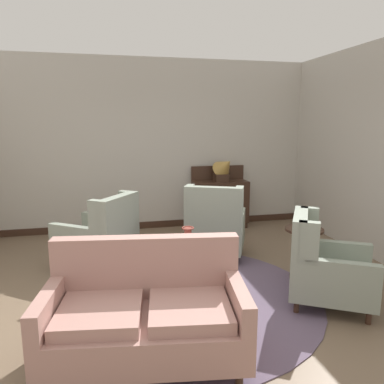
{
  "coord_description": "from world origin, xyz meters",
  "views": [
    {
      "loc": [
        -0.74,
        -3.49,
        1.93
      ],
      "look_at": [
        0.27,
        0.87,
        1.09
      ],
      "focal_mm": 34.55,
      "sensor_mm": 36.0,
      "label": 1
    }
  ],
  "objects_px": {
    "settee": "(146,315)",
    "sideboard": "(220,201)",
    "side_table": "(303,249)",
    "coffee_table": "(185,262)",
    "porcelain_vase": "(188,242)",
    "armchair_foreground_right": "(215,227)",
    "armchair_near_sideboard": "(324,267)",
    "gramophone": "(225,168)",
    "armchair_back_corner": "(101,238)"
  },
  "relations": [
    {
      "from": "settee",
      "to": "sideboard",
      "type": "distance_m",
      "value": 4.06
    },
    {
      "from": "armchair_foreground_right",
      "to": "settee",
      "type": "bearing_deg",
      "value": 84.81
    },
    {
      "from": "sideboard",
      "to": "gramophone",
      "type": "height_order",
      "value": "gramophone"
    },
    {
      "from": "armchair_near_sideboard",
      "to": "sideboard",
      "type": "height_order",
      "value": "sideboard"
    },
    {
      "from": "porcelain_vase",
      "to": "armchair_foreground_right",
      "type": "bearing_deg",
      "value": 59.35
    },
    {
      "from": "porcelain_vase",
      "to": "side_table",
      "type": "bearing_deg",
      "value": 5.11
    },
    {
      "from": "sideboard",
      "to": "gramophone",
      "type": "distance_m",
      "value": 0.64
    },
    {
      "from": "armchair_back_corner",
      "to": "gramophone",
      "type": "height_order",
      "value": "gramophone"
    },
    {
      "from": "porcelain_vase",
      "to": "settee",
      "type": "xyz_separation_m",
      "value": [
        -0.58,
        -1.06,
        -0.22
      ]
    },
    {
      "from": "gramophone",
      "to": "side_table",
      "type": "bearing_deg",
      "value": -83.65
    },
    {
      "from": "porcelain_vase",
      "to": "armchair_foreground_right",
      "type": "distance_m",
      "value": 1.26
    },
    {
      "from": "coffee_table",
      "to": "porcelain_vase",
      "type": "relative_size",
      "value": 2.78
    },
    {
      "from": "porcelain_vase",
      "to": "armchair_near_sideboard",
      "type": "xyz_separation_m",
      "value": [
        1.37,
        -0.51,
        -0.21
      ]
    },
    {
      "from": "armchair_back_corner",
      "to": "armchair_near_sideboard",
      "type": "height_order",
      "value": "armchair_back_corner"
    },
    {
      "from": "coffee_table",
      "to": "side_table",
      "type": "relative_size",
      "value": 1.33
    },
    {
      "from": "settee",
      "to": "sideboard",
      "type": "relative_size",
      "value": 1.48
    },
    {
      "from": "armchair_back_corner",
      "to": "settee",
      "type": "bearing_deg",
      "value": 46.12
    },
    {
      "from": "side_table",
      "to": "coffee_table",
      "type": "bearing_deg",
      "value": -174.88
    },
    {
      "from": "settee",
      "to": "armchair_near_sideboard",
      "type": "height_order",
      "value": "armchair_near_sideboard"
    },
    {
      "from": "armchair_foreground_right",
      "to": "armchair_near_sideboard",
      "type": "distance_m",
      "value": 1.75
    },
    {
      "from": "side_table",
      "to": "gramophone",
      "type": "xyz_separation_m",
      "value": [
        -0.26,
        2.38,
        0.74
      ]
    },
    {
      "from": "porcelain_vase",
      "to": "armchair_near_sideboard",
      "type": "bearing_deg",
      "value": -20.43
    },
    {
      "from": "coffee_table",
      "to": "settee",
      "type": "bearing_deg",
      "value": -117.39
    },
    {
      "from": "coffee_table",
      "to": "side_table",
      "type": "distance_m",
      "value": 1.53
    },
    {
      "from": "sideboard",
      "to": "porcelain_vase",
      "type": "bearing_deg",
      "value": -114.35
    },
    {
      "from": "porcelain_vase",
      "to": "sideboard",
      "type": "bearing_deg",
      "value": 65.65
    },
    {
      "from": "settee",
      "to": "armchair_foreground_right",
      "type": "relative_size",
      "value": 1.55
    },
    {
      "from": "armchair_near_sideboard",
      "to": "sideboard",
      "type": "xyz_separation_m",
      "value": [
        -0.19,
        3.11,
        0.08
      ]
    },
    {
      "from": "armchair_foreground_right",
      "to": "armchair_near_sideboard",
      "type": "xyz_separation_m",
      "value": [
        0.73,
        -1.59,
        -0.04
      ]
    },
    {
      "from": "armchair_foreground_right",
      "to": "side_table",
      "type": "xyz_separation_m",
      "value": [
        0.85,
        -0.94,
        -0.07
      ]
    },
    {
      "from": "coffee_table",
      "to": "armchair_near_sideboard",
      "type": "distance_m",
      "value": 1.49
    },
    {
      "from": "side_table",
      "to": "sideboard",
      "type": "distance_m",
      "value": 2.49
    },
    {
      "from": "porcelain_vase",
      "to": "armchair_back_corner",
      "type": "bearing_deg",
      "value": 133.8
    },
    {
      "from": "coffee_table",
      "to": "armchair_near_sideboard",
      "type": "height_order",
      "value": "armchair_near_sideboard"
    },
    {
      "from": "coffee_table",
      "to": "settee",
      "type": "height_order",
      "value": "settee"
    },
    {
      "from": "porcelain_vase",
      "to": "gramophone",
      "type": "xyz_separation_m",
      "value": [
        1.23,
        2.51,
        0.5
      ]
    },
    {
      "from": "porcelain_vase",
      "to": "side_table",
      "type": "distance_m",
      "value": 1.52
    },
    {
      "from": "porcelain_vase",
      "to": "sideboard",
      "type": "relative_size",
      "value": 0.27
    },
    {
      "from": "coffee_table",
      "to": "porcelain_vase",
      "type": "bearing_deg",
      "value": 5.54
    },
    {
      "from": "armchair_near_sideboard",
      "to": "coffee_table",
      "type": "bearing_deg",
      "value": 100.73
    },
    {
      "from": "coffee_table",
      "to": "sideboard",
      "type": "bearing_deg",
      "value": 65.09
    },
    {
      "from": "porcelain_vase",
      "to": "settee",
      "type": "height_order",
      "value": "settee"
    },
    {
      "from": "armchair_near_sideboard",
      "to": "settee",
      "type": "bearing_deg",
      "value": 136.26
    },
    {
      "from": "coffee_table",
      "to": "sideboard",
      "type": "xyz_separation_m",
      "value": [
        1.21,
        2.61,
        0.1
      ]
    },
    {
      "from": "settee",
      "to": "gramophone",
      "type": "xyz_separation_m",
      "value": [
        1.81,
        3.57,
        0.72
      ]
    },
    {
      "from": "settee",
      "to": "sideboard",
      "type": "height_order",
      "value": "sideboard"
    },
    {
      "from": "armchair_near_sideboard",
      "to": "armchair_foreground_right",
      "type": "bearing_deg",
      "value": 55.44
    },
    {
      "from": "settee",
      "to": "gramophone",
      "type": "relative_size",
      "value": 3.04
    },
    {
      "from": "settee",
      "to": "gramophone",
      "type": "height_order",
      "value": "gramophone"
    },
    {
      "from": "armchair_foreground_right",
      "to": "side_table",
      "type": "relative_size",
      "value": 1.66
    }
  ]
}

